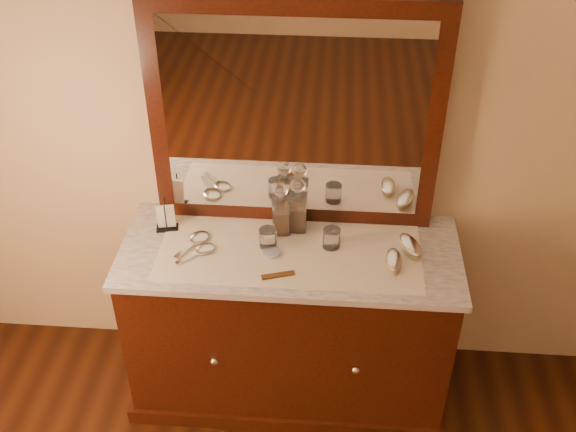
% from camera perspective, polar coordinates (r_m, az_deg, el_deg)
% --- Properties ---
extents(dresser_cabinet, '(1.40, 0.55, 0.82)m').
position_cam_1_polar(dresser_cabinet, '(3.16, 0.14, -9.07)').
color(dresser_cabinet, black).
rests_on(dresser_cabinet, floor).
extents(dresser_plinth, '(1.46, 0.59, 0.08)m').
position_cam_1_polar(dresser_plinth, '(3.44, 0.13, -13.43)').
color(dresser_plinth, black).
rests_on(dresser_plinth, floor).
extents(knob_left, '(0.04, 0.04, 0.04)m').
position_cam_1_polar(knob_left, '(2.97, -6.19, -12.03)').
color(knob_left, silver).
rests_on(knob_left, dresser_cabinet).
extents(knob_right, '(0.04, 0.04, 0.04)m').
position_cam_1_polar(knob_right, '(2.94, 5.70, -12.72)').
color(knob_right, silver).
rests_on(knob_right, dresser_cabinet).
extents(marble_top, '(1.44, 0.59, 0.03)m').
position_cam_1_polar(marble_top, '(2.88, 0.16, -3.10)').
color(marble_top, white).
rests_on(marble_top, dresser_cabinet).
extents(mirror_frame, '(1.20, 0.08, 1.00)m').
position_cam_1_polar(mirror_frame, '(2.80, 0.56, 8.31)').
color(mirror_frame, black).
rests_on(mirror_frame, marble_top).
extents(mirror_glass, '(1.06, 0.01, 0.86)m').
position_cam_1_polar(mirror_glass, '(2.77, 0.51, 7.98)').
color(mirror_glass, white).
rests_on(mirror_glass, marble_top).
extents(lace_runner, '(1.10, 0.45, 0.00)m').
position_cam_1_polar(lace_runner, '(2.85, 0.13, -3.08)').
color(lace_runner, silver).
rests_on(lace_runner, marble_top).
extents(pin_dish, '(0.07, 0.07, 0.01)m').
position_cam_1_polar(pin_dish, '(2.84, -1.38, -3.07)').
color(pin_dish, silver).
rests_on(pin_dish, lace_runner).
extents(comb, '(0.14, 0.06, 0.01)m').
position_cam_1_polar(comb, '(2.73, -0.83, -4.97)').
color(comb, brown).
rests_on(comb, lace_runner).
extents(napkin_rack, '(0.11, 0.08, 0.14)m').
position_cam_1_polar(napkin_rack, '(3.00, -10.18, -0.16)').
color(napkin_rack, black).
rests_on(napkin_rack, marble_top).
extents(decanter_left, '(0.09, 0.09, 0.25)m').
position_cam_1_polar(decanter_left, '(2.91, -0.60, 0.21)').
color(decanter_left, '#954C15').
rests_on(decanter_left, lace_runner).
extents(decanter_right, '(0.08, 0.08, 0.26)m').
position_cam_1_polar(decanter_right, '(2.92, 0.81, 0.50)').
color(decanter_right, '#954C15').
rests_on(decanter_right, lace_runner).
extents(brush_near, '(0.07, 0.15, 0.04)m').
position_cam_1_polar(brush_near, '(2.81, 8.85, -3.76)').
color(brush_near, '#9F8861').
rests_on(brush_near, lace_runner).
extents(brush_far, '(0.12, 0.17, 0.04)m').
position_cam_1_polar(brush_far, '(2.89, 10.22, -2.52)').
color(brush_far, '#9F8861').
rests_on(brush_far, lace_runner).
extents(hand_mirror_outer, '(0.14, 0.21, 0.02)m').
position_cam_1_polar(hand_mirror_outer, '(2.93, -7.71, -2.01)').
color(hand_mirror_outer, silver).
rests_on(hand_mirror_outer, lace_runner).
extents(hand_mirror_inner, '(0.17, 0.17, 0.02)m').
position_cam_1_polar(hand_mirror_inner, '(2.87, -7.27, -2.90)').
color(hand_mirror_inner, silver).
rests_on(hand_mirror_inner, lace_runner).
extents(tumblers, '(0.34, 0.10, 0.09)m').
position_cam_1_polar(tumblers, '(2.86, 0.99, -1.86)').
color(tumblers, white).
rests_on(tumblers, lace_runner).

